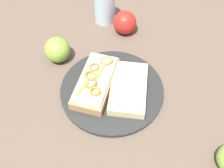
{
  "coord_description": "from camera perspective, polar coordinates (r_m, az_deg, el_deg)",
  "views": [
    {
      "loc": [
        0.08,
        -0.41,
        0.58
      ],
      "look_at": [
        0.0,
        0.0,
        0.03
      ],
      "focal_mm": 41.12,
      "sensor_mm": 36.0,
      "label": 1
    }
  ],
  "objects": [
    {
      "name": "bread_slice_side",
      "position": [
        0.69,
        3.66,
        -1.16
      ],
      "size": [
        0.11,
        0.17,
        0.03
      ],
      "primitive_type": "cube",
      "rotation": [
        0.0,
        0.0,
        1.65
      ],
      "color": "beige",
      "rests_on": "plate"
    },
    {
      "name": "plate",
      "position": [
        0.71,
        -0.0,
        -1.28
      ],
      "size": [
        0.28,
        0.28,
        0.01
      ],
      "primitive_type": "cylinder",
      "color": "#272827",
      "rests_on": "ground_plane"
    },
    {
      "name": "apple_2",
      "position": [
        0.78,
        -12.06,
        7.45
      ],
      "size": [
        0.1,
        0.1,
        0.08
      ],
      "primitive_type": "sphere",
      "rotation": [
        0.0,
        0.0,
        3.54
      ],
      "color": "#7DA63A",
      "rests_on": "ground_plane"
    },
    {
      "name": "drinking_glass",
      "position": [
        0.89,
        -1.65,
        16.85
      ],
      "size": [
        0.07,
        0.07,
        0.11
      ],
      "primitive_type": "cylinder",
      "color": "silver",
      "rests_on": "ground_plane"
    },
    {
      "name": "sandwich",
      "position": [
        0.7,
        -3.62,
        0.78
      ],
      "size": [
        0.1,
        0.19,
        0.05
      ],
      "rotation": [
        0.0,
        0.0,
        1.51
      ],
      "color": "tan",
      "rests_on": "plate"
    },
    {
      "name": "apple_1",
      "position": [
        0.86,
        2.86,
        13.5
      ],
      "size": [
        0.11,
        0.11,
        0.08
      ],
      "primitive_type": "sphere",
      "rotation": [
        0.0,
        0.0,
        3.95
      ],
      "color": "red",
      "rests_on": "ground_plane"
    },
    {
      "name": "ground_plane",
      "position": [
        0.71,
        -0.0,
        -1.57
      ],
      "size": [
        2.0,
        2.0,
        0.0
      ],
      "primitive_type": "plane",
      "color": "brown",
      "rests_on": "ground"
    }
  ]
}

